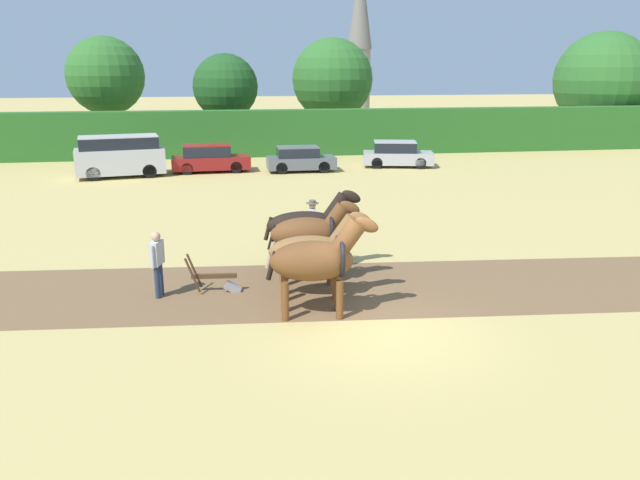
% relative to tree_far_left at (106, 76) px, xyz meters
% --- Properties ---
extents(ground_plane, '(240.00, 240.00, 0.00)m').
position_rel_tree_far_left_xyz_m(ground_plane, '(11.25, -34.23, -5.24)').
color(ground_plane, tan).
extents(plowed_furrow_strip, '(33.92, 7.23, 0.01)m').
position_rel_tree_far_left_xyz_m(plowed_furrow_strip, '(4.91, -30.87, -5.24)').
color(plowed_furrow_strip, brown).
rests_on(plowed_furrow_strip, ground).
extents(hedgerow, '(64.42, 1.40, 3.07)m').
position_rel_tree_far_left_xyz_m(hedgerow, '(11.25, -4.60, -3.70)').
color(hedgerow, '#286023').
rests_on(hedgerow, ground).
extents(tree_far_left, '(5.41, 5.41, 7.96)m').
position_rel_tree_far_left_xyz_m(tree_far_left, '(0.00, 0.00, 0.00)').
color(tree_far_left, '#423323').
rests_on(tree_far_left, ground).
extents(tree_left, '(4.72, 4.72, 6.82)m').
position_rel_tree_far_left_xyz_m(tree_left, '(8.32, 0.06, -0.79)').
color(tree_left, '#423323').
rests_on(tree_left, ground).
extents(tree_center_left, '(6.22, 6.22, 8.04)m').
position_rel_tree_far_left_xyz_m(tree_center_left, '(16.53, 1.74, -0.32)').
color(tree_center_left, brown).
rests_on(tree_center_left, ground).
extents(tree_center, '(7.51, 7.51, 8.59)m').
position_rel_tree_far_left_xyz_m(tree_center, '(37.98, -0.26, -0.40)').
color(tree_center, '#423323').
rests_on(tree_center, ground).
extents(church_spire, '(2.63, 2.63, 17.08)m').
position_rel_tree_far_left_xyz_m(church_spire, '(22.95, 21.08, 3.70)').
color(church_spire, gray).
rests_on(church_spire, ground).
extents(draft_horse_lead_left, '(2.75, 1.18, 2.52)m').
position_rel_tree_far_left_xyz_m(draft_horse_lead_left, '(9.91, -33.11, -3.84)').
color(draft_horse_lead_left, brown).
rests_on(draft_horse_lead_left, ground).
extents(draft_horse_lead_right, '(2.81, 1.03, 2.37)m').
position_rel_tree_far_left_xyz_m(draft_horse_lead_right, '(10.01, -31.90, -3.97)').
color(draft_horse_lead_right, brown).
rests_on(draft_horse_lead_right, ground).
extents(draft_horse_trail_left, '(2.62, 1.12, 2.39)m').
position_rel_tree_far_left_xyz_m(draft_horse_trail_left, '(10.09, -30.69, -3.84)').
color(draft_horse_trail_left, brown).
rests_on(draft_horse_trail_left, ground).
extents(draft_horse_trail_right, '(2.93, 1.05, 2.45)m').
position_rel_tree_far_left_xyz_m(draft_horse_trail_right, '(10.21, -29.48, -3.89)').
color(draft_horse_trail_right, black).
rests_on(draft_horse_trail_right, ground).
extents(plow, '(1.49, 0.49, 1.13)m').
position_rel_tree_far_left_xyz_m(plow, '(7.56, -31.09, -4.93)').
color(plow, '#4C331E').
rests_on(plow, ground).
extents(farmer_at_plow, '(0.34, 0.67, 1.76)m').
position_rel_tree_far_left_xyz_m(farmer_at_plow, '(6.02, -31.21, -4.20)').
color(farmer_at_plow, '#28334C').
rests_on(farmer_at_plow, ground).
extents(farmer_beside_team, '(0.43, 0.66, 1.70)m').
position_rel_tree_far_left_xyz_m(farmer_beside_team, '(10.61, -27.63, -4.25)').
color(farmer_beside_team, '#4C4C4C').
rests_on(farmer_beside_team, ground).
extents(parked_van, '(4.96, 2.85, 2.24)m').
position_rel_tree_far_left_xyz_m(parked_van, '(2.31, -11.76, -4.09)').
color(parked_van, '#BCBCC1').
rests_on(parked_van, ground).
extents(parked_car_left, '(4.50, 1.97, 1.57)m').
position_rel_tree_far_left_xyz_m(parked_car_left, '(7.13, -10.84, -4.49)').
color(parked_car_left, maroon).
rests_on(parked_car_left, ground).
extents(parked_car_center_left, '(3.92, 1.73, 1.44)m').
position_rel_tree_far_left_xyz_m(parked_car_center_left, '(12.28, -11.52, -4.54)').
color(parked_car_center_left, '#565B66').
rests_on(parked_car_center_left, ground).
extents(parked_car_center, '(4.44, 2.61, 1.55)m').
position_rel_tree_far_left_xyz_m(parked_car_center, '(18.29, -10.68, -4.50)').
color(parked_car_center, '#A8A8B2').
rests_on(parked_car_center, ground).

